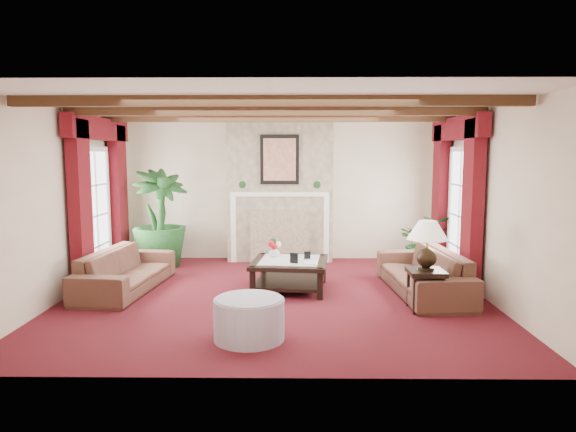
{
  "coord_description": "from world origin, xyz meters",
  "views": [
    {
      "loc": [
        0.27,
        -7.25,
        2.04
      ],
      "look_at": [
        0.18,
        0.4,
        1.12
      ],
      "focal_mm": 32.0,
      "sensor_mm": 36.0,
      "label": 1
    }
  ],
  "objects_px": {
    "potted_palm": "(160,239)",
    "ottoman": "(249,319)",
    "coffee_table": "(290,275)",
    "side_table": "(425,290)",
    "sofa_left": "(126,263)",
    "sofa_right": "(423,264)"
  },
  "relations": [
    {
      "from": "potted_palm",
      "to": "sofa_left",
      "type": "bearing_deg",
      "value": -92.9
    },
    {
      "from": "sofa_right",
      "to": "coffee_table",
      "type": "distance_m",
      "value": 1.99
    },
    {
      "from": "side_table",
      "to": "ottoman",
      "type": "relative_size",
      "value": 0.69
    },
    {
      "from": "side_table",
      "to": "potted_palm",
      "type": "bearing_deg",
      "value": 147.67
    },
    {
      "from": "sofa_right",
      "to": "potted_palm",
      "type": "height_order",
      "value": "potted_palm"
    },
    {
      "from": "sofa_right",
      "to": "potted_palm",
      "type": "relative_size",
      "value": 1.12
    },
    {
      "from": "sofa_left",
      "to": "coffee_table",
      "type": "bearing_deg",
      "value": -83.38
    },
    {
      "from": "sofa_left",
      "to": "coffee_table",
      "type": "distance_m",
      "value": 2.48
    },
    {
      "from": "sofa_right",
      "to": "ottoman",
      "type": "distance_m",
      "value": 3.09
    },
    {
      "from": "coffee_table",
      "to": "sofa_left",
      "type": "bearing_deg",
      "value": -173.09
    },
    {
      "from": "coffee_table",
      "to": "side_table",
      "type": "relative_size",
      "value": 2.04
    },
    {
      "from": "potted_palm",
      "to": "side_table",
      "type": "bearing_deg",
      "value": -32.33
    },
    {
      "from": "ottoman",
      "to": "sofa_left",
      "type": "bearing_deg",
      "value": 134.74
    },
    {
      "from": "sofa_left",
      "to": "ottoman",
      "type": "xyz_separation_m",
      "value": [
        2.04,
        -2.06,
        -0.18
      ]
    },
    {
      "from": "potted_palm",
      "to": "ottoman",
      "type": "bearing_deg",
      "value": -62.42
    },
    {
      "from": "potted_palm",
      "to": "sofa_right",
      "type": "bearing_deg",
      "value": -22.56
    },
    {
      "from": "potted_palm",
      "to": "coffee_table",
      "type": "relative_size",
      "value": 1.82
    },
    {
      "from": "sofa_left",
      "to": "potted_palm",
      "type": "bearing_deg",
      "value": 2.61
    },
    {
      "from": "sofa_left",
      "to": "side_table",
      "type": "relative_size",
      "value": 3.98
    },
    {
      "from": "potted_palm",
      "to": "coffee_table",
      "type": "distance_m",
      "value": 2.91
    },
    {
      "from": "potted_palm",
      "to": "side_table",
      "type": "xyz_separation_m",
      "value": [
        4.19,
        -2.65,
        -0.23
      ]
    },
    {
      "from": "sofa_left",
      "to": "sofa_right",
      "type": "bearing_deg",
      "value": -86.1
    }
  ]
}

